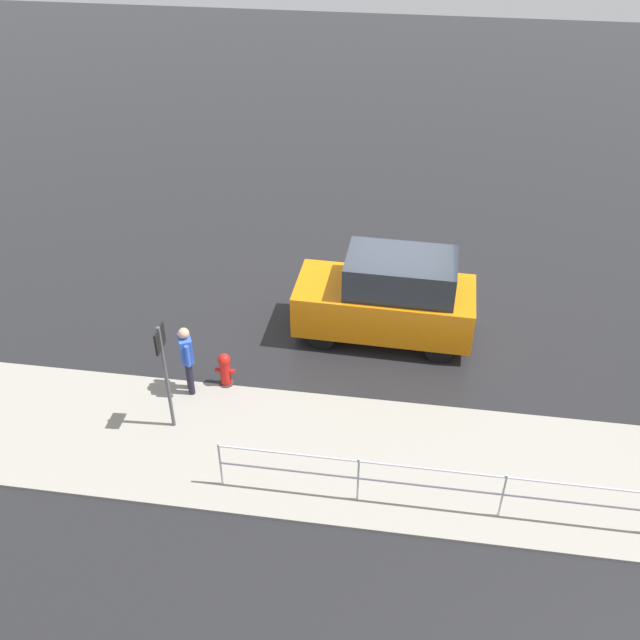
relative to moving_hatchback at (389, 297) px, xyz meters
name	(u,v)px	position (x,y,z in m)	size (l,w,h in m)	color
ground_plane	(392,326)	(-0.11, -0.35, -1.03)	(60.00, 60.00, 0.00)	black
kerb_strip	(377,459)	(-0.11, 3.85, -1.01)	(24.00, 3.20, 0.04)	gray
moving_hatchback	(389,297)	(0.00, 0.00, 0.00)	(3.95, 1.81, 2.06)	orange
fire_hydrant	(225,370)	(3.17, 2.21, -0.63)	(0.42, 0.31, 0.80)	red
pedestrian	(187,355)	(3.82, 2.53, -0.07)	(0.37, 0.52, 1.62)	blue
metal_railing	(504,488)	(-2.24, 4.85, -0.30)	(9.64, 0.04, 1.05)	#B7BABF
sign_post	(164,364)	(3.87, 3.55, 0.55)	(0.07, 0.44, 2.40)	#4C4C51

